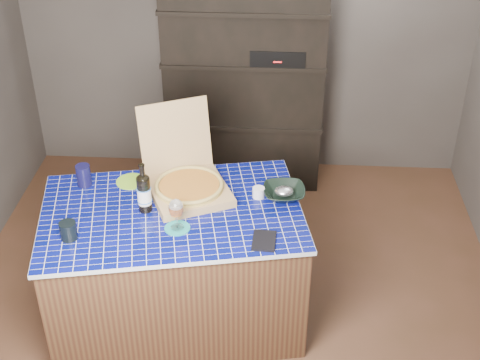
# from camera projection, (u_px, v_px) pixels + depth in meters

# --- Properties ---
(room) EXTENTS (3.50, 3.50, 3.50)m
(room) POSITION_uv_depth(u_px,v_px,m) (229.00, 132.00, 3.62)
(room) COLOR brown
(room) RESTS_ON ground
(shelving_unit) EXTENTS (1.20, 0.41, 1.80)m
(shelving_unit) POSITION_uv_depth(u_px,v_px,m) (245.00, 76.00, 5.09)
(shelving_unit) COLOR black
(shelving_unit) RESTS_ON floor
(kitchen_island) EXTENTS (1.62, 1.19, 0.80)m
(kitchen_island) POSITION_uv_depth(u_px,v_px,m) (175.00, 265.00, 3.99)
(kitchen_island) COLOR #4E351E
(kitchen_island) RESTS_ON floor
(pizza_box) EXTENTS (0.61, 0.66, 0.47)m
(pizza_box) POSITION_uv_depth(u_px,v_px,m) (188.00, 183.00, 3.89)
(pizza_box) COLOR tan
(pizza_box) RESTS_ON kitchen_island
(mead_bottle) EXTENTS (0.08, 0.08, 0.30)m
(mead_bottle) POSITION_uv_depth(u_px,v_px,m) (144.00, 192.00, 3.71)
(mead_bottle) COLOR black
(mead_bottle) RESTS_ON kitchen_island
(teal_trivet) EXTENTS (0.14, 0.14, 0.01)m
(teal_trivet) POSITION_uv_depth(u_px,v_px,m) (177.00, 228.00, 3.63)
(teal_trivet) COLOR #198380
(teal_trivet) RESTS_ON kitchen_island
(wine_glass) EXTENTS (0.08, 0.08, 0.18)m
(wine_glass) POSITION_uv_depth(u_px,v_px,m) (176.00, 209.00, 3.56)
(wine_glass) COLOR white
(wine_glass) RESTS_ON teal_trivet
(tumbler) EXTENTS (0.09, 0.09, 0.10)m
(tumbler) POSITION_uv_depth(u_px,v_px,m) (68.00, 231.00, 3.53)
(tumbler) COLOR black
(tumbler) RESTS_ON kitchen_island
(dvd_case) EXTENTS (0.13, 0.18, 0.01)m
(dvd_case) POSITION_uv_depth(u_px,v_px,m) (264.00, 241.00, 3.53)
(dvd_case) COLOR black
(dvd_case) RESTS_ON kitchen_island
(bowl) EXTENTS (0.26, 0.26, 0.06)m
(bowl) POSITION_uv_depth(u_px,v_px,m) (284.00, 193.00, 3.87)
(bowl) COLOR black
(bowl) RESTS_ON kitchen_island
(foil_contents) EXTENTS (0.11, 0.09, 0.05)m
(foil_contents) POSITION_uv_depth(u_px,v_px,m) (284.00, 191.00, 3.87)
(foil_contents) COLOR silver
(foil_contents) RESTS_ON bowl
(white_jar) EXTENTS (0.07, 0.07, 0.06)m
(white_jar) POSITION_uv_depth(u_px,v_px,m) (259.00, 192.00, 3.87)
(white_jar) COLOR silver
(white_jar) RESTS_ON kitchen_island
(navy_cup) EXTENTS (0.08, 0.08, 0.13)m
(navy_cup) POSITION_uv_depth(u_px,v_px,m) (84.00, 175.00, 3.96)
(navy_cup) COLOR black
(navy_cup) RESTS_ON kitchen_island
(green_trivet) EXTENTS (0.18, 0.18, 0.01)m
(green_trivet) POSITION_uv_depth(u_px,v_px,m) (131.00, 181.00, 4.02)
(green_trivet) COLOR #7FBE28
(green_trivet) RESTS_ON kitchen_island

